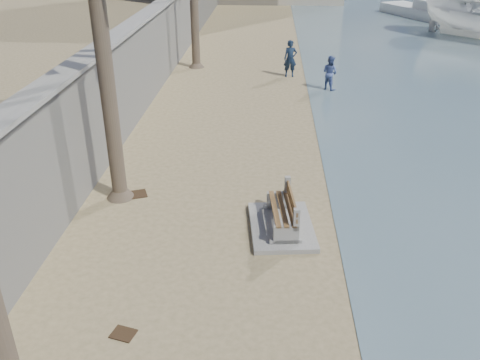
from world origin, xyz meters
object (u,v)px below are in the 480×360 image
object	(u,v)px
bench_far	(282,214)
person_a	(290,56)
person_b	(330,71)
yacht_far	(427,14)

from	to	relation	value
bench_far	person_a	bearing A→B (deg)	87.59
person_a	person_b	world-z (taller)	person_a
person_b	yacht_far	distance (m)	22.69
person_b	yacht_far	xyz separation A→B (m)	(9.92, 20.40, -0.53)
bench_far	yacht_far	size ratio (longest dim) A/B	0.28
yacht_far	bench_far	bearing A→B (deg)	132.13
person_a	yacht_far	bearing A→B (deg)	53.18
bench_far	person_b	size ratio (longest dim) A/B	1.42
person_a	person_b	bearing A→B (deg)	-54.02
bench_far	yacht_far	distance (m)	35.09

